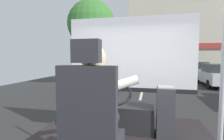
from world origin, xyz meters
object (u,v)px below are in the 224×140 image
Objects in this scene: fare_box at (165,112)px; handrail_pole at (224,59)px; bus_driver at (95,102)px; parked_car_white at (217,75)px; steering_console at (119,115)px; driver_seat at (92,129)px; parked_car_black at (182,66)px; parked_car_green at (195,69)px.

handrail_pole is at bearing -60.05° from fare_box.
parked_car_white is (4.64, 10.47, -0.68)m from bus_driver.
steering_console is at bearing 140.63° from handrail_pole.
parked_car_black is at bearing 78.27° from driver_seat.
parked_car_black is (4.55, 21.79, -0.69)m from bus_driver.
driver_seat is at bearing -101.73° from parked_car_black.
parked_car_black is at bearing 79.50° from fare_box.
parked_car_green is (0.02, 5.47, 0.00)m from parked_car_white.
driver_seat reaches higher than fare_box.
parked_car_green reaches higher than parked_car_black.
steering_console is at bearing -107.58° from parked_car_green.
handrail_pole is at bearing -99.01° from parked_car_black.
handrail_pole is at bearing -108.99° from parked_car_white.
driver_seat is 1.35m from handrail_pole.
bus_driver reaches higher than parked_car_black.
handrail_pole is 0.56× the size of parked_car_green.
bus_driver is 22.27m from parked_car_black.
parked_car_green reaches higher than fare_box.
fare_box is 0.18× the size of parked_car_black.
handrail_pole is at bearing -39.37° from steering_console.
fare_box is at bearing 58.77° from driver_seat.
parked_car_white reaches higher than fare_box.
driver_seat is 0.31× the size of parked_car_black.
bus_driver reaches higher than steering_console.
parked_car_green is (4.66, 14.70, -0.16)m from steering_console.
steering_console is at bearing -116.67° from parked_car_white.
parked_car_black is (-0.10, 11.32, -0.00)m from parked_car_white.
driver_seat is 11.56m from parked_car_white.
driver_seat is 0.57× the size of handrail_pole.
parked_car_black is at bearing 91.12° from parked_car_green.
fare_box is (-0.44, 0.76, -0.76)m from handrail_pole.
handrail_pole is (1.14, 0.30, 0.39)m from bus_driver.
steering_console is 10.34m from parked_car_white.
driver_seat is 1.74× the size of fare_box.
parked_car_black is at bearing 77.53° from steering_console.
parked_car_black is at bearing 78.22° from bus_driver.
steering_console is 1.49× the size of fare_box.
driver_seat reaches higher than parked_car_white.
driver_seat reaches higher than steering_console.
bus_driver is 11.48m from parked_car_white.
parked_car_white is at bearing -89.52° from parked_car_black.
fare_box is (0.70, 1.16, -0.17)m from driver_seat.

